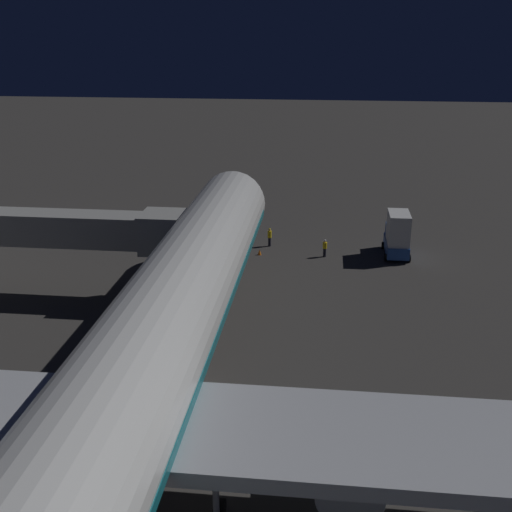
{
  "coord_description": "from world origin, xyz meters",
  "views": [
    {
      "loc": [
        -8.29,
        31.91,
        20.43
      ],
      "look_at": [
        -3.0,
        -14.66,
        3.5
      ],
      "focal_mm": 44.77,
      "sensor_mm": 36.0,
      "label": 1
    }
  ],
  "objects_px": {
    "airliner_at_gate": "(120,405)",
    "traffic_cone_nose_port": "(260,252)",
    "ground_crew_by_belt_loader": "(325,247)",
    "jet_bridge": "(53,228)",
    "ground_crew_marshaller_fwd": "(270,236)",
    "catering_truck": "(397,234)",
    "traffic_cone_nose_starboard": "(214,250)"
  },
  "relations": [
    {
      "from": "ground_crew_marshaller_fwd",
      "to": "traffic_cone_nose_port",
      "type": "height_order",
      "value": "ground_crew_marshaller_fwd"
    },
    {
      "from": "airliner_at_gate",
      "to": "traffic_cone_nose_port",
      "type": "bearing_deg",
      "value": -93.67
    },
    {
      "from": "ground_crew_by_belt_loader",
      "to": "ground_crew_marshaller_fwd",
      "type": "relative_size",
      "value": 0.92
    },
    {
      "from": "ground_crew_marshaller_fwd",
      "to": "jet_bridge",
      "type": "bearing_deg",
      "value": 40.69
    },
    {
      "from": "jet_bridge",
      "to": "ground_crew_marshaller_fwd",
      "type": "relative_size",
      "value": 13.15
    },
    {
      "from": "catering_truck",
      "to": "ground_crew_marshaller_fwd",
      "type": "xyz_separation_m",
      "value": [
        12.11,
        -1.47,
        -1.1
      ]
    },
    {
      "from": "ground_crew_by_belt_loader",
      "to": "traffic_cone_nose_starboard",
      "type": "xyz_separation_m",
      "value": [
        10.53,
        0.17,
        -0.66
      ]
    },
    {
      "from": "traffic_cone_nose_starboard",
      "to": "catering_truck",
      "type": "bearing_deg",
      "value": -176.13
    },
    {
      "from": "airliner_at_gate",
      "to": "ground_crew_by_belt_loader",
      "type": "xyz_separation_m",
      "value": [
        -8.33,
        -34.46,
        -4.48
      ]
    },
    {
      "from": "jet_bridge",
      "to": "ground_crew_marshaller_fwd",
      "type": "xyz_separation_m",
      "value": [
        -15.84,
        -13.62,
        -4.49
      ]
    },
    {
      "from": "airliner_at_gate",
      "to": "catering_truck",
      "type": "xyz_separation_m",
      "value": [
        -15.01,
        -35.45,
        -3.3
      ]
    },
    {
      "from": "catering_truck",
      "to": "ground_crew_by_belt_loader",
      "type": "relative_size",
      "value": 2.9
    },
    {
      "from": "ground_crew_by_belt_loader",
      "to": "ground_crew_marshaller_fwd",
      "type": "xyz_separation_m",
      "value": [
        5.42,
        -2.46,
        0.09
      ]
    },
    {
      "from": "traffic_cone_nose_port",
      "to": "traffic_cone_nose_starboard",
      "type": "height_order",
      "value": "same"
    },
    {
      "from": "ground_crew_marshaller_fwd",
      "to": "airliner_at_gate",
      "type": "bearing_deg",
      "value": 85.5
    },
    {
      "from": "catering_truck",
      "to": "ground_crew_marshaller_fwd",
      "type": "distance_m",
      "value": 12.24
    },
    {
      "from": "traffic_cone_nose_port",
      "to": "ground_crew_by_belt_loader",
      "type": "bearing_deg",
      "value": -178.4
    },
    {
      "from": "jet_bridge",
      "to": "catering_truck",
      "type": "height_order",
      "value": "jet_bridge"
    },
    {
      "from": "airliner_at_gate",
      "to": "traffic_cone_nose_starboard",
      "type": "bearing_deg",
      "value": -86.33
    },
    {
      "from": "airliner_at_gate",
      "to": "ground_crew_by_belt_loader",
      "type": "relative_size",
      "value": 41.7
    },
    {
      "from": "airliner_at_gate",
      "to": "traffic_cone_nose_port",
      "type": "xyz_separation_m",
      "value": [
        -2.2,
        -34.28,
        -5.14
      ]
    },
    {
      "from": "airliner_at_gate",
      "to": "ground_crew_by_belt_loader",
      "type": "distance_m",
      "value": 35.73
    },
    {
      "from": "traffic_cone_nose_port",
      "to": "ground_crew_marshaller_fwd",
      "type": "bearing_deg",
      "value": -105.05
    },
    {
      "from": "catering_truck",
      "to": "traffic_cone_nose_starboard",
      "type": "height_order",
      "value": "catering_truck"
    },
    {
      "from": "traffic_cone_nose_starboard",
      "to": "traffic_cone_nose_port",
      "type": "bearing_deg",
      "value": 180.0
    },
    {
      "from": "ground_crew_by_belt_loader",
      "to": "catering_truck",
      "type": "bearing_deg",
      "value": -171.54
    },
    {
      "from": "ground_crew_marshaller_fwd",
      "to": "traffic_cone_nose_port",
      "type": "xyz_separation_m",
      "value": [
        0.71,
        2.63,
        -0.75
      ]
    },
    {
      "from": "traffic_cone_nose_port",
      "to": "jet_bridge",
      "type": "bearing_deg",
      "value": 35.99
    },
    {
      "from": "airliner_at_gate",
      "to": "jet_bridge",
      "type": "xyz_separation_m",
      "value": [
        12.93,
        -23.3,
        0.09
      ]
    },
    {
      "from": "jet_bridge",
      "to": "ground_crew_marshaller_fwd",
      "type": "height_order",
      "value": "jet_bridge"
    },
    {
      "from": "jet_bridge",
      "to": "ground_crew_by_belt_loader",
      "type": "relative_size",
      "value": 14.31
    },
    {
      "from": "ground_crew_by_belt_loader",
      "to": "traffic_cone_nose_starboard",
      "type": "relative_size",
      "value": 3.09
    }
  ]
}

